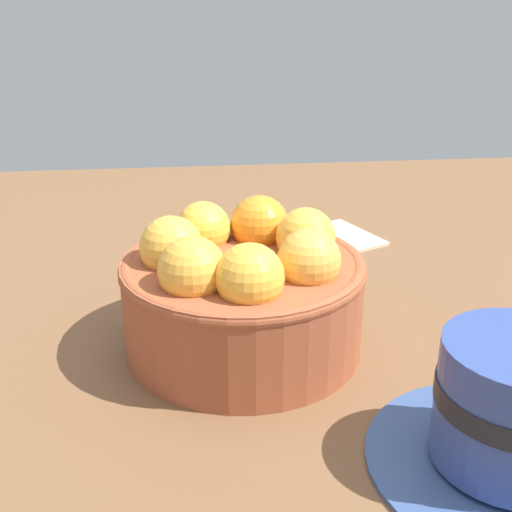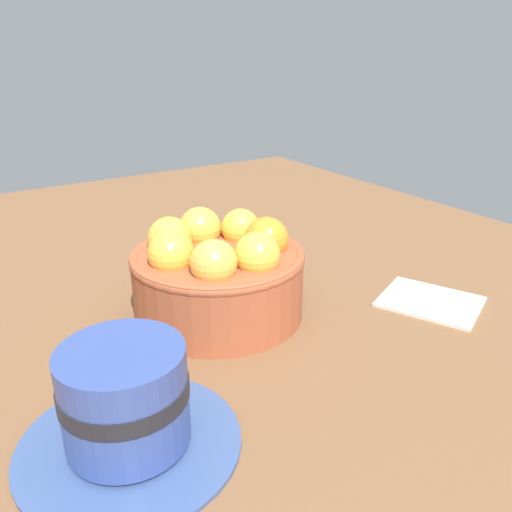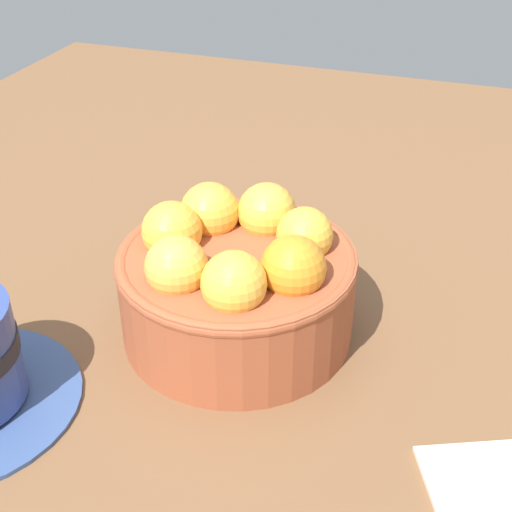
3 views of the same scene
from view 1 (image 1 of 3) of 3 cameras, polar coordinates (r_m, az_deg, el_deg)
ground_plane at (r=46.43cm, az=-1.08°, el=-9.47°), size 116.76×96.65×3.13cm
terracotta_bowl at (r=43.57cm, az=-1.14°, el=-2.92°), size 16.13×16.13×9.36cm
folded_napkin at (r=63.64cm, az=6.08°, el=1.51°), size 11.64×10.84×0.60cm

